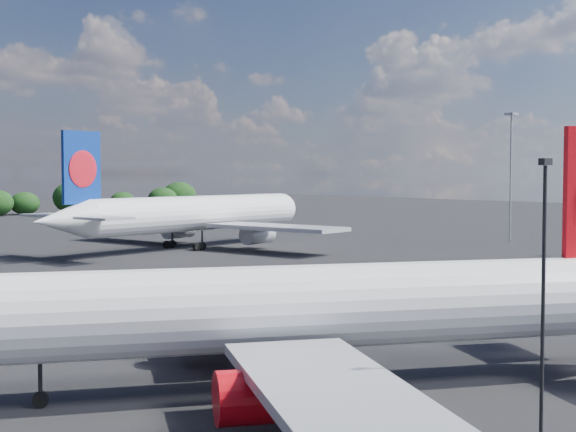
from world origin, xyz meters
TOP-DOWN VIEW (x-y plane):
  - qantas_airliner at (8.08, -1.88)m, footprint 39.51×38.08m
  - china_southern_airliner at (41.51, 68.84)m, footprint 49.88×47.75m
  - apron_lamp_post at (9.52, -13.31)m, footprint 0.55×0.30m
  - floodlight_mast_near at (88.29, 47.22)m, footprint 1.60×1.60m

SIDE VIEW (x-z plane):
  - qantas_airliner at x=8.08m, z-range -2.65..10.90m
  - china_southern_airliner at x=41.51m, z-range -3.21..13.22m
  - apron_lamp_post at x=9.52m, z-range 0.65..12.24m
  - floodlight_mast_near at x=88.29m, z-range 3.20..23.90m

